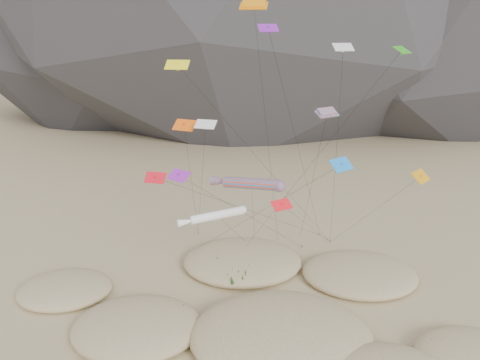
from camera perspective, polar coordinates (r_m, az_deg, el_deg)
dunes at (r=45.90m, az=0.88°, el=-18.12°), size 50.05×39.68×3.92m
dune_grass at (r=45.18m, az=0.43°, el=-18.54°), size 40.80×30.05×1.57m
kite_stakes at (r=63.65m, az=3.47°, el=-7.69°), size 18.96×7.98×0.30m
rainbow_tube_kite at (r=48.37m, az=1.10°, el=-0.43°), size 7.84×16.30×13.41m
white_tube_kite at (r=48.10m, az=-3.16°, el=-4.39°), size 7.98×13.63×10.17m
orange_parafoil at (r=50.17m, az=1.72°, el=20.18°), size 5.41×8.60×30.51m
multi_parafoil at (r=46.71m, az=10.51°, el=7.85°), size 2.58×15.94×20.45m
delta_kites at (r=45.40m, az=3.92°, el=6.14°), size 27.07×23.57×28.09m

